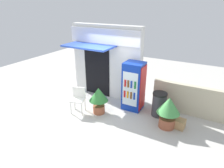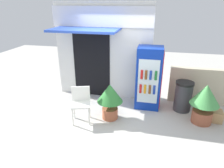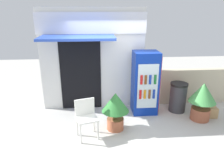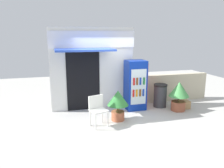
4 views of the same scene
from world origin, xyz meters
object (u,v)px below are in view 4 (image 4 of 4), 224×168
at_px(potted_plant_near_shop, 118,101).
at_px(cardboard_box, 184,104).
at_px(trash_bin, 160,95).
at_px(plastic_chair, 98,108).
at_px(potted_plant_curbside, 179,93).
at_px(drink_cooler, 135,85).

xyz_separation_m(potted_plant_near_shop, cardboard_box, (2.59, 0.45, -0.46)).
relative_size(potted_plant_near_shop, trash_bin, 1.13).
distance_m(plastic_chair, potted_plant_near_shop, 0.73).
relative_size(plastic_chair, trash_bin, 1.06).
bearing_deg(potted_plant_curbside, trash_bin, 127.87).
xyz_separation_m(drink_cooler, potted_plant_curbside, (1.37, -0.57, -0.25)).
xyz_separation_m(potted_plant_near_shop, potted_plant_curbside, (2.27, 0.30, 0.01)).
bearing_deg(potted_plant_curbside, potted_plant_near_shop, -172.46).
bearing_deg(drink_cooler, trash_bin, -1.98).
height_order(potted_plant_curbside, trash_bin, potted_plant_curbside).
height_order(potted_plant_near_shop, potted_plant_curbside, potted_plant_curbside).
bearing_deg(plastic_chair, drink_cooler, 35.17).
height_order(trash_bin, cardboard_box, trash_bin).
bearing_deg(plastic_chair, cardboard_box, 11.98).
bearing_deg(potted_plant_curbside, drink_cooler, 157.35).
distance_m(plastic_chair, trash_bin, 2.75).
relative_size(drink_cooler, potted_plant_curbside, 1.70).
relative_size(potted_plant_curbside, cardboard_box, 2.68).
xyz_separation_m(potted_plant_near_shop, trash_bin, (1.85, 0.84, -0.18)).
bearing_deg(cardboard_box, drink_cooler, 166.15).
xyz_separation_m(plastic_chair, cardboard_box, (3.28, 0.70, -0.39)).
bearing_deg(potted_plant_near_shop, potted_plant_curbside, 7.54).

